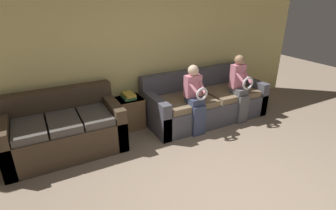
{
  "coord_description": "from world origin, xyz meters",
  "views": [
    {
      "loc": [
        -1.77,
        -1.42,
        2.25
      ],
      "look_at": [
        -0.09,
        1.71,
        0.72
      ],
      "focal_mm": 28.0,
      "sensor_mm": 36.0,
      "label": 1
    }
  ],
  "objects_px": {
    "couch_side": "(64,130)",
    "book_stack": "(129,96)",
    "child_right_seated": "(240,86)",
    "child_left_seated": "(195,97)",
    "side_shelf": "(129,113)",
    "couch_main": "(204,102)"
  },
  "relations": [
    {
      "from": "couch_side",
      "to": "book_stack",
      "type": "height_order",
      "value": "couch_side"
    },
    {
      "from": "couch_main",
      "to": "child_left_seated",
      "type": "bearing_deg",
      "value": -140.05
    },
    {
      "from": "side_shelf",
      "to": "couch_main",
      "type": "bearing_deg",
      "value": -11.37
    },
    {
      "from": "side_shelf",
      "to": "book_stack",
      "type": "relative_size",
      "value": 1.93
    },
    {
      "from": "couch_main",
      "to": "side_shelf",
      "type": "height_order",
      "value": "couch_main"
    },
    {
      "from": "couch_main",
      "to": "child_left_seated",
      "type": "height_order",
      "value": "child_left_seated"
    },
    {
      "from": "child_left_seated",
      "to": "child_right_seated",
      "type": "height_order",
      "value": "child_right_seated"
    },
    {
      "from": "child_left_seated",
      "to": "side_shelf",
      "type": "distance_m",
      "value": 1.22
    },
    {
      "from": "book_stack",
      "to": "couch_side",
      "type": "bearing_deg",
      "value": -168.06
    },
    {
      "from": "child_right_seated",
      "to": "book_stack",
      "type": "xyz_separation_m",
      "value": [
        -1.9,
        0.69,
        -0.09
      ]
    },
    {
      "from": "couch_main",
      "to": "child_left_seated",
      "type": "distance_m",
      "value": 0.72
    },
    {
      "from": "book_stack",
      "to": "child_right_seated",
      "type": "bearing_deg",
      "value": -19.94
    },
    {
      "from": "couch_side",
      "to": "book_stack",
      "type": "distance_m",
      "value": 1.19
    },
    {
      "from": "couch_side",
      "to": "child_left_seated",
      "type": "relative_size",
      "value": 1.42
    },
    {
      "from": "side_shelf",
      "to": "book_stack",
      "type": "bearing_deg",
      "value": -23.0
    },
    {
      "from": "couch_side",
      "to": "child_left_seated",
      "type": "xyz_separation_m",
      "value": [
        2.05,
        -0.45,
        0.32
      ]
    },
    {
      "from": "couch_side",
      "to": "child_right_seated",
      "type": "height_order",
      "value": "child_right_seated"
    },
    {
      "from": "child_left_seated",
      "to": "child_right_seated",
      "type": "distance_m",
      "value": 0.98
    },
    {
      "from": "side_shelf",
      "to": "couch_side",
      "type": "bearing_deg",
      "value": -167.84
    },
    {
      "from": "couch_main",
      "to": "child_right_seated",
      "type": "relative_size",
      "value": 1.86
    },
    {
      "from": "couch_side",
      "to": "book_stack",
      "type": "bearing_deg",
      "value": 11.94
    },
    {
      "from": "couch_side",
      "to": "child_right_seated",
      "type": "relative_size",
      "value": 1.35
    }
  ]
}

